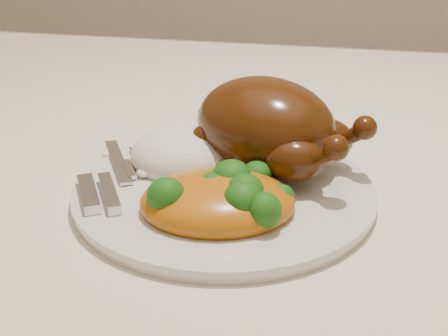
# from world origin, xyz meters

# --- Properties ---
(dining_table) EXTENTS (1.60, 0.90, 0.76)m
(dining_table) POSITION_xyz_m (0.00, 0.00, 0.67)
(dining_table) COLOR brown
(dining_table) RESTS_ON floor
(tablecloth) EXTENTS (1.73, 1.03, 0.18)m
(tablecloth) POSITION_xyz_m (0.00, 0.00, 0.74)
(tablecloth) COLOR beige
(tablecloth) RESTS_ON dining_table
(dinner_plate) EXTENTS (0.34, 0.34, 0.01)m
(dinner_plate) POSITION_xyz_m (-0.06, -0.10, 0.77)
(dinner_plate) COLOR silver
(dinner_plate) RESTS_ON tablecloth
(roast_chicken) EXTENTS (0.20, 0.16, 0.09)m
(roast_chicken) POSITION_xyz_m (-0.02, -0.05, 0.82)
(roast_chicken) COLOR #451E07
(roast_chicken) RESTS_ON dinner_plate
(rice_mound) EXTENTS (0.12, 0.11, 0.06)m
(rice_mound) POSITION_xyz_m (-0.11, -0.06, 0.79)
(rice_mound) COLOR white
(rice_mound) RESTS_ON dinner_plate
(mac_and_cheese) EXTENTS (0.15, 0.13, 0.06)m
(mac_and_cheese) POSITION_xyz_m (-0.05, -0.15, 0.79)
(mac_and_cheese) COLOR #CC6D0D
(mac_and_cheese) RESTS_ON dinner_plate
(cutlery) EXTENTS (0.07, 0.16, 0.01)m
(cutlery) POSITION_xyz_m (-0.17, -0.12, 0.79)
(cutlery) COLOR silver
(cutlery) RESTS_ON dinner_plate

